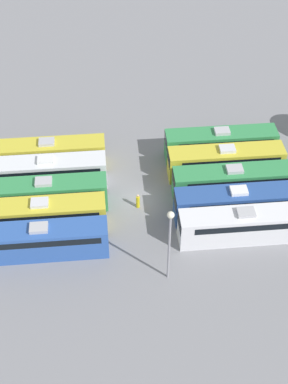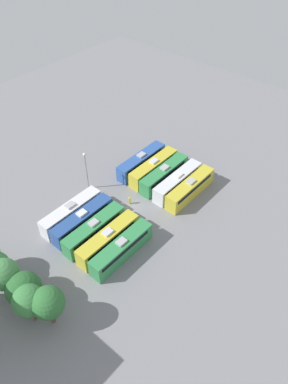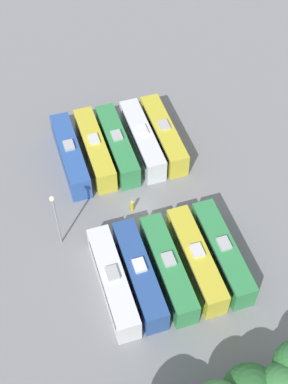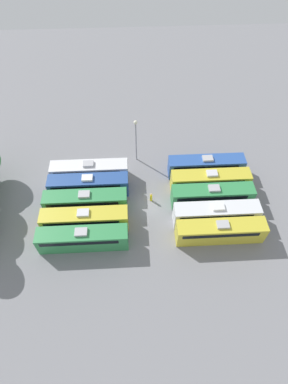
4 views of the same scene
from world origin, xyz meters
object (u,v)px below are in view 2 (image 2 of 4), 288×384
at_px(bus_5, 122,249).
at_px(tree_2, 24,289).
at_px(bus_6, 108,239).
at_px(tree_1, 29,301).
at_px(tree_3, 4,274).
at_px(bus_1, 178,182).
at_px(bus_4, 141,161).
at_px(bus_7, 94,230).
at_px(bus_0, 190,188).
at_px(bus_2, 164,174).
at_px(bus_8, 83,220).
at_px(light_pole, 86,165).
at_px(tree_0, 48,303).
at_px(worker_person, 130,201).
at_px(bus_3, 153,168).
at_px(bus_9, 71,212).

relative_size(bus_5, tree_2, 1.90).
xyz_separation_m(bus_6, tree_1, (-1.39, 15.64, 2.79)).
bearing_deg(tree_3, bus_1, -97.24).
bearing_deg(bus_4, bus_7, 108.00).
distance_m(bus_0, bus_4, 12.02).
height_order(bus_2, bus_8, same).
relative_size(bus_4, bus_8, 1.00).
xyz_separation_m(bus_5, bus_8, (9.15, -0.21, 0.00)).
distance_m(light_pole, tree_0, 27.45).
relative_size(worker_person, tree_2, 0.26).
height_order(bus_6, bus_7, same).
height_order(bus_0, bus_3, same).
height_order(worker_person, tree_0, tree_0).
xyz_separation_m(bus_1, bus_7, (3.09, 18.51, 0.00)).
xyz_separation_m(bus_8, worker_person, (-2.08, -9.40, -1.01)).
bearing_deg(bus_0, light_pole, 34.39).
distance_m(bus_3, bus_5, 20.85).
height_order(bus_0, bus_2, same).
xyz_separation_m(worker_person, tree_2, (-3.07, 24.41, 3.05)).
height_order(bus_3, bus_9, same).
distance_m(bus_4, tree_0, 35.41).
distance_m(bus_3, bus_6, 19.68).
bearing_deg(bus_8, bus_7, 175.35).
height_order(bus_7, tree_2, tree_2).
relative_size(bus_4, bus_7, 1.00).
bearing_deg(bus_0, bus_5, 90.53).
bearing_deg(bus_6, bus_3, -71.88).
distance_m(bus_6, bus_9, 9.02).
bearing_deg(bus_6, tree_1, 95.08).
bearing_deg(bus_9, bus_1, -116.15).
bearing_deg(bus_0, bus_2, -0.39).
distance_m(worker_person, light_pole, 10.21).
distance_m(bus_4, bus_5, 22.31).
xyz_separation_m(bus_1, light_pole, (12.89, 10.77, 3.74)).
relative_size(bus_1, bus_6, 1.00).
xyz_separation_m(bus_2, bus_6, (-3.28, 18.47, 0.00)).
relative_size(bus_3, bus_8, 1.00).
bearing_deg(bus_5, bus_2, -71.34).
height_order(bus_4, worker_person, bus_4).
relative_size(tree_0, tree_1, 1.03).
xyz_separation_m(bus_3, tree_2, (-5.09, 33.57, 2.04)).
bearing_deg(bus_4, bus_6, 116.34).
bearing_deg(tree_1, tree_2, -17.87).
bearing_deg(bus_5, worker_person, -53.63).
bearing_deg(tree_1, bus_3, -77.66).
distance_m(bus_0, bus_8, 20.36).
xyz_separation_m(bus_5, tree_1, (1.58, 15.59, 2.79)).
xyz_separation_m(bus_4, tree_1, (-10.61, 34.26, 2.79)).
distance_m(bus_5, worker_person, 11.97).
xyz_separation_m(bus_1, bus_2, (3.24, -0.05, 0.00)).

